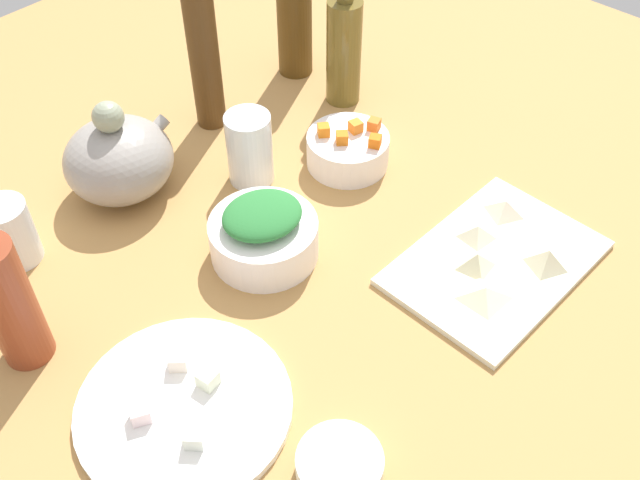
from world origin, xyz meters
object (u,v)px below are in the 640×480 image
(bottle_0, at_px, (204,58))
(bottle_1, at_px, (294,9))
(cutting_board, at_px, (495,263))
(bowl_greens, at_px, (264,239))
(plate_tofu, at_px, (184,407))
(bowl_small_side, at_px, (339,466))
(bottle_2, at_px, (344,49))
(drinking_glass_0, at_px, (10,233))
(drinking_glass_1, at_px, (250,149))
(teapot, at_px, (119,159))
(bottle_3, at_px, (7,300))
(bowl_carrots, at_px, (348,150))

(bottle_0, bearing_deg, bottle_1, 1.11)
(cutting_board, relative_size, bowl_greens, 1.94)
(plate_tofu, xyz_separation_m, bowl_small_side, (0.06, -0.19, 0.01))
(bottle_0, relative_size, bottle_2, 1.17)
(bottle_0, bearing_deg, bowl_small_side, -119.81)
(bottle_1, xyz_separation_m, drinking_glass_0, (-0.61, -0.04, -0.08))
(bowl_greens, bearing_deg, drinking_glass_1, 52.51)
(teapot, relative_size, bottle_1, 0.62)
(bottle_1, relative_size, bottle_2, 1.22)
(bottle_0, height_order, drinking_glass_1, bottle_0)
(drinking_glass_0, bearing_deg, bottle_2, -7.92)
(bowl_greens, relative_size, bottle_3, 0.63)
(teapot, xyz_separation_m, bottle_2, (0.41, -0.09, 0.04))
(bowl_small_side, relative_size, bottle_1, 0.34)
(bowl_small_side, height_order, drinking_glass_1, drinking_glass_1)
(cutting_board, height_order, plate_tofu, plate_tofu)
(bottle_2, relative_size, drinking_glass_1, 2.02)
(bowl_carrots, bearing_deg, teapot, 143.14)
(bowl_carrots, bearing_deg, bottle_2, 43.64)
(cutting_board, relative_size, drinking_glass_1, 2.54)
(teapot, height_order, drinking_glass_0, teapot)
(cutting_board, distance_m, drinking_glass_0, 0.67)
(cutting_board, xyz_separation_m, bottle_3, (-0.52, 0.35, 0.10))
(bowl_carrots, bearing_deg, bottle_3, 174.58)
(cutting_board, distance_m, bowl_small_side, 0.39)
(drinking_glass_0, bearing_deg, bowl_carrots, -23.81)
(bowl_greens, distance_m, bottle_3, 0.34)
(plate_tofu, relative_size, drinking_glass_0, 2.67)
(bowl_small_side, bearing_deg, teapot, 76.86)
(bowl_small_side, xyz_separation_m, teapot, (0.13, 0.56, 0.05))
(drinking_glass_0, bearing_deg, bottle_1, 3.82)
(plate_tofu, relative_size, bottle_2, 1.09)
(cutting_board, bearing_deg, bottle_1, 72.99)
(bottle_0, distance_m, drinking_glass_0, 0.41)
(bottle_1, distance_m, bottle_3, 0.72)
(bowl_greens, distance_m, drinking_glass_0, 0.35)
(bottle_3, bearing_deg, drinking_glass_1, 4.78)
(bowl_carrots, relative_size, bowl_small_side, 1.35)
(bottle_1, height_order, drinking_glass_0, bottle_1)
(plate_tofu, relative_size, drinking_glass_1, 2.20)
(bottle_0, bearing_deg, bowl_carrots, -73.42)
(bowl_carrots, bearing_deg, bottle_0, 106.58)
(plate_tofu, height_order, bottle_0, bottle_0)
(drinking_glass_1, bearing_deg, bowl_small_side, -123.06)
(cutting_board, bearing_deg, bottle_3, 146.04)
(bottle_2, relative_size, drinking_glass_0, 2.45)
(bottle_2, xyz_separation_m, drinking_glass_0, (-0.60, 0.08, -0.05))
(bowl_small_side, height_order, bottle_0, bottle_0)
(bowl_small_side, distance_m, bottle_2, 0.72)
(bowl_small_side, bearing_deg, bowl_carrots, 40.05)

